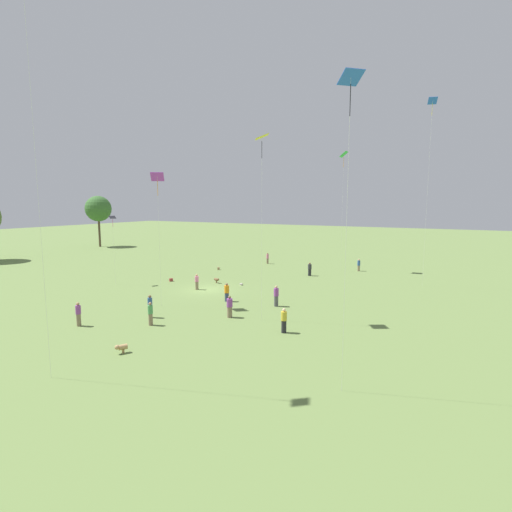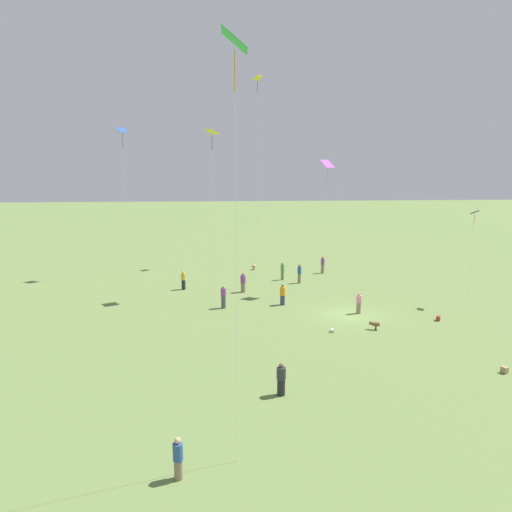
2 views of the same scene
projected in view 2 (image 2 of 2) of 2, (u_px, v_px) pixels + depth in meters
ground_plane at (348, 315)px, 38.37m from camera, size 240.00×240.00×0.00m
person_0 at (323, 265)px, 52.92m from camera, size 0.51×0.51×1.82m
person_1 at (359, 303)px, 38.67m from camera, size 0.55×0.55×1.68m
person_2 at (223, 297)px, 40.10m from camera, size 0.47×0.47×1.89m
person_3 at (178, 459)px, 18.27m from camera, size 0.49×0.49×1.66m
person_4 at (243, 283)px, 45.09m from camera, size 0.58×0.58×1.79m
person_5 at (283, 295)px, 41.04m from camera, size 0.52×0.52×1.75m
person_6 at (299, 274)px, 48.52m from camera, size 0.51×0.51×1.87m
person_7 at (183, 280)px, 46.08m from camera, size 0.50×0.50×1.79m
person_8 at (281, 379)px, 24.97m from camera, size 0.66×0.66×1.71m
person_10 at (282, 271)px, 49.92m from camera, size 0.53×0.53×1.79m
kite_0 at (235, 58)px, 16.82m from camera, size 1.15×0.92×15.91m
kite_1 at (122, 137)px, 49.85m from camera, size 1.30×1.31×15.05m
kite_3 at (327, 168)px, 43.55m from camera, size 1.39×1.43×11.83m
kite_4 at (474, 217)px, 40.30m from camera, size 0.90×0.88×7.78m
kite_5 at (212, 138)px, 41.99m from camera, size 1.40×1.38×14.33m
kite_6 at (258, 91)px, 55.68m from camera, size 1.18×1.19×21.10m
dog_0 at (375, 324)px, 34.94m from camera, size 0.48×0.75×0.59m
dog_1 at (255, 266)px, 54.91m from camera, size 0.76×0.59×0.59m
picnic_bag_0 at (332, 331)px, 34.46m from camera, size 0.35×0.22×0.21m
picnic_bag_1 at (438, 318)px, 37.03m from camera, size 0.47×0.43×0.35m
picnic_bag_2 at (505, 370)px, 27.71m from camera, size 0.43×0.41×0.37m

